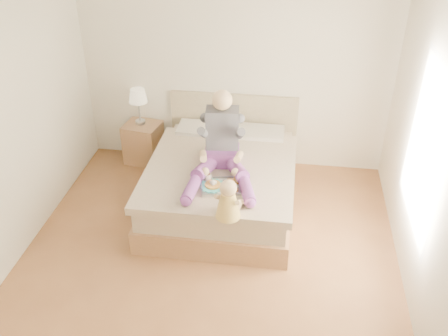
# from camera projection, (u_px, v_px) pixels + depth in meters

# --- Properties ---
(room) EXTENTS (4.02, 4.22, 2.71)m
(room) POSITION_uv_depth(u_px,v_px,m) (214.00, 135.00, 4.51)
(room) COLOR brown
(room) RESTS_ON ground
(bed) EXTENTS (1.70, 2.18, 1.00)m
(bed) POSITION_uv_depth(u_px,v_px,m) (223.00, 179.00, 6.05)
(bed) COLOR olive
(bed) RESTS_ON ground
(nightstand) EXTENTS (0.52, 0.48, 0.57)m
(nightstand) POSITION_uv_depth(u_px,v_px,m) (144.00, 143.00, 6.89)
(nightstand) COLOR olive
(nightstand) RESTS_ON ground
(lamp) EXTENTS (0.24, 0.24, 0.50)m
(lamp) POSITION_uv_depth(u_px,v_px,m) (138.00, 98.00, 6.56)
(lamp) COLOR #B0B3B7
(lamp) RESTS_ON nightstand
(adult) EXTENTS (0.78, 1.14, 0.92)m
(adult) POSITION_uv_depth(u_px,v_px,m) (222.00, 148.00, 5.56)
(adult) COLOR #6F3483
(adult) RESTS_ON bed
(tray) EXTENTS (0.50, 0.43, 0.13)m
(tray) POSITION_uv_depth(u_px,v_px,m) (221.00, 185.00, 5.38)
(tray) COLOR #B0B3B7
(tray) RESTS_ON bed
(baby) EXTENTS (0.29, 0.38, 0.42)m
(baby) POSITION_uv_depth(u_px,v_px,m) (229.00, 201.00, 4.88)
(baby) COLOR gold
(baby) RESTS_ON bed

